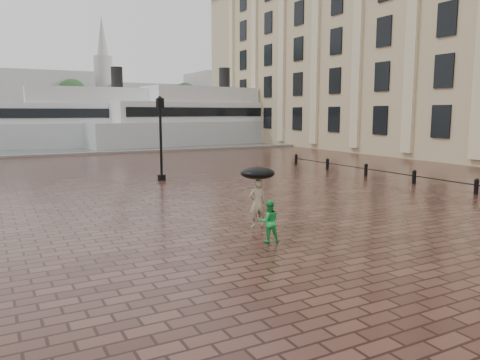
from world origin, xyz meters
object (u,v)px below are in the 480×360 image
object	(u,v)px
adult_pedestrian	(257,203)
ferry_far	(201,121)
child_pedestrian	(269,221)
ferry_near	(89,122)

from	to	relation	value
adult_pedestrian	ferry_far	world-z (taller)	ferry_far
child_pedestrian	ferry_far	bearing A→B (deg)	-94.76
ferry_near	adult_pedestrian	bearing A→B (deg)	-90.62
child_pedestrian	ferry_near	xyz separation A→B (m)	(3.05, 42.03, 1.99)
adult_pedestrian	ferry_near	size ratio (longest dim) A/B	0.06
ferry_near	ferry_far	size ratio (longest dim) A/B	0.95
adult_pedestrian	ferry_far	distance (m)	41.06
adult_pedestrian	child_pedestrian	distance (m)	1.85
child_pedestrian	ferry_far	xyz separation A→B (m)	(15.47, 39.96, 2.08)
adult_pedestrian	ferry_far	bearing A→B (deg)	-99.98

